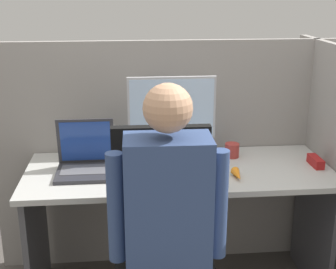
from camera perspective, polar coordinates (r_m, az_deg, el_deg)
The scene contains 12 objects.
cubicle_panel_back at distance 2.89m, azimuth 0.55°, elevation -2.61°, with size 2.16×0.04×1.41m.
cubicle_panel_right at distance 2.74m, azimuth 19.63°, elevation -4.87°, with size 0.04×1.27×1.41m.
desk at distance 2.62m, azimuth 1.34°, elevation -7.81°, with size 1.66×0.65×0.76m.
paper_box at distance 2.65m, azimuth 0.45°, elevation -2.28°, with size 0.29×0.26×0.09m.
monitor at distance 2.58m, azimuth 0.46°, elevation 2.83°, with size 0.49×0.18×0.39m.
laptop at distance 2.52m, azimuth -10.02°, elevation -3.39°, with size 0.30×0.26×0.28m.
mouse at distance 2.39m, azimuth -4.06°, elevation -5.36°, with size 0.07×0.04×0.03m.
stapler at distance 2.71m, azimuth 17.55°, elevation -3.15°, with size 0.05×0.14×0.05m.
carrot_toy at distance 2.44m, azimuth 8.46°, elevation -4.87°, with size 0.05×0.14×0.05m.
office_chair at distance 2.13m, azimuth -0.39°, elevation -14.79°, with size 0.52×0.56×1.13m.
person at distance 1.86m, azimuth 0.19°, elevation -11.87°, with size 0.48×0.45×1.37m.
coffee_mug at distance 2.73m, azimuth 7.80°, elevation -1.91°, with size 0.08×0.08×0.08m.
Camera 1 is at (-0.28, -2.02, 1.71)m, focal length 50.00 mm.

